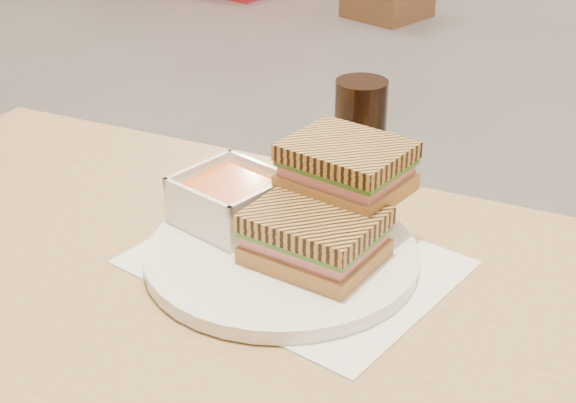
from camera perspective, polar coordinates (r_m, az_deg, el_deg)
The scene contains 6 objects.
tray_liner at distance 0.93m, azimuth 0.46°, elevation -4.15°, with size 0.35×0.28×0.00m.
plate at distance 0.92m, azimuth -0.44°, elevation -3.69°, with size 0.30×0.30×0.02m.
soup_bowl at distance 0.97m, azimuth -3.92°, elevation -0.01°, with size 0.12×0.12×0.06m.
panini_lower at distance 0.89m, azimuth 1.85°, elevation -2.33°, with size 0.13×0.11×0.06m.
panini_upper at distance 0.93m, azimuth 3.99°, elevation 2.35°, with size 0.14×0.12×0.06m.
cola_glass at distance 1.07m, azimuth 4.89°, elevation 4.59°, with size 0.07×0.07×0.14m.
Camera 1 is at (0.44, -2.67, 1.24)m, focal length 52.46 mm.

